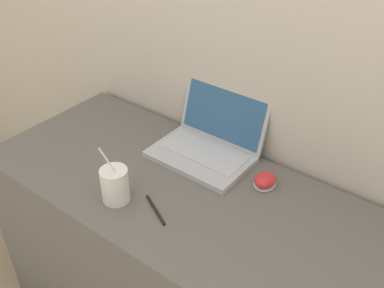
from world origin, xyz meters
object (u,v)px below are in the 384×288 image
object	(u,v)px
drink_cup	(115,184)
pen	(156,210)
laptop	(210,138)
computer_mouse	(265,180)

from	to	relation	value
drink_cup	pen	distance (m)	0.15
laptop	drink_cup	bearing A→B (deg)	-101.72
computer_mouse	pen	distance (m)	0.37
drink_cup	computer_mouse	size ratio (longest dim) A/B	2.49
drink_cup	pen	xyz separation A→B (m)	(0.13, 0.03, -0.05)
laptop	pen	xyz separation A→B (m)	(0.05, -0.35, -0.05)
drink_cup	computer_mouse	bearing A→B (deg)	46.04
laptop	computer_mouse	world-z (taller)	laptop
computer_mouse	pen	xyz separation A→B (m)	(-0.20, -0.31, -0.01)
drink_cup	pen	size ratio (longest dim) A/B	1.63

